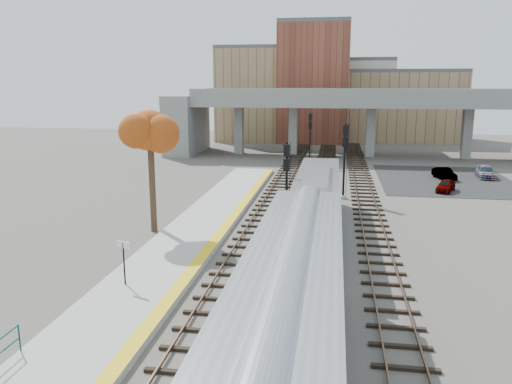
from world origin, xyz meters
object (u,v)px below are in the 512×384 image
(signal_mast_near, at_px, (286,190))
(signal_mast_far, at_px, (310,140))
(car_a, at_px, (446,186))
(car_c, at_px, (486,172))
(car_b, at_px, (444,174))
(locomotive, at_px, (316,202))
(signal_mast_mid, at_px, (344,162))
(tree, at_px, (150,142))

(signal_mast_near, distance_m, signal_mast_far, 30.19)
(car_a, bearing_deg, signal_mast_near, -108.92)
(car_c, bearing_deg, car_b, -152.75)
(car_a, height_order, car_b, car_b)
(locomotive, bearing_deg, car_b, 59.87)
(signal_mast_mid, relative_size, car_a, 2.01)
(signal_mast_mid, xyz_separation_m, signal_mast_far, (-4.10, 19.17, -0.16))
(tree, xyz_separation_m, car_a, (23.16, 16.94, -5.75))
(car_c, bearing_deg, signal_mast_mid, -134.26)
(car_a, bearing_deg, locomotive, -103.85)
(tree, bearing_deg, car_b, 43.93)
(signal_mast_mid, height_order, signal_mast_far, signal_mast_mid)
(signal_mast_mid, bearing_deg, locomotive, -100.04)
(signal_mast_near, distance_m, car_c, 31.07)
(car_a, distance_m, car_b, 6.56)
(signal_mast_near, relative_size, car_c, 1.48)
(signal_mast_mid, xyz_separation_m, car_b, (10.96, 11.03, -2.69))
(signal_mast_near, distance_m, tree, 9.92)
(signal_mast_near, distance_m, signal_mast_mid, 11.77)
(car_b, relative_size, car_c, 0.88)
(signal_mast_far, xyz_separation_m, car_a, (13.92, -14.60, -2.57))
(signal_mast_near, height_order, signal_mast_mid, signal_mast_mid)
(locomotive, relative_size, tree, 2.22)
(signal_mast_mid, height_order, car_b, signal_mast_mid)
(locomotive, bearing_deg, signal_mast_near, 172.63)
(signal_mast_near, relative_size, signal_mast_mid, 0.93)
(signal_mast_near, xyz_separation_m, car_c, (19.78, 23.85, -2.36))
(tree, bearing_deg, signal_mast_near, 8.32)
(car_b, distance_m, car_c, 5.05)
(signal_mast_near, relative_size, car_a, 1.88)
(locomotive, height_order, car_a, locomotive)
(car_b, bearing_deg, signal_mast_mid, -148.41)
(car_a, relative_size, car_b, 0.90)
(signal_mast_far, distance_m, car_b, 17.30)
(signal_mast_near, bearing_deg, signal_mast_mid, 69.60)
(tree, relative_size, car_b, 2.28)
(signal_mast_mid, bearing_deg, car_a, 24.96)
(tree, relative_size, car_a, 2.53)
(signal_mast_mid, bearing_deg, signal_mast_near, -110.40)
(locomotive, distance_m, tree, 12.11)
(locomotive, height_order, signal_mast_near, signal_mast_near)
(car_c, bearing_deg, tree, -132.58)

